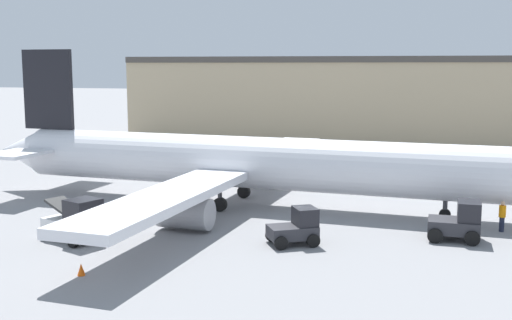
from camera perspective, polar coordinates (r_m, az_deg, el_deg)
name	(u,v)px	position (r m, az deg, el deg)	size (l,w,h in m)	color
ground_plane	(256,206)	(43.08, 0.00, -4.11)	(400.00, 400.00, 0.00)	gray
terminal_building	(440,101)	(79.82, 16.04, 5.10)	(73.82, 15.76, 10.36)	tan
airplane	(242,163)	(42.88, -1.24, -0.24)	(40.46, 36.44, 10.49)	white
ground_crew_worker	(502,215)	(38.95, 21.04, -4.62)	(0.39, 0.39, 1.76)	#1E2338
baggage_tug	(296,228)	(33.94, 3.61, -6.02)	(3.04, 2.81, 1.95)	#2D2D33
belt_loader_truck	(76,221)	(35.73, -15.71, -5.25)	(3.76, 3.05, 2.38)	silver
pushback_tug	(458,222)	(36.30, 17.56, -5.27)	(2.75, 2.26, 2.17)	#2D2D33
safety_cone_near	(81,269)	(30.20, -15.28, -9.37)	(0.36, 0.36, 0.55)	#EF590F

